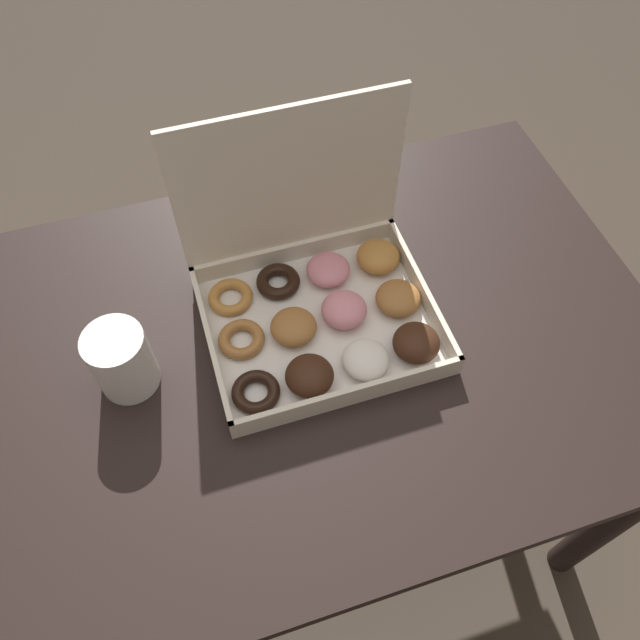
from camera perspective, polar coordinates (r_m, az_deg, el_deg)
ground_plane at (r=1.59m, az=-0.28°, el=-15.37°), size 8.00×8.00×0.00m
dining_table at (r=1.04m, az=-0.42°, el=-4.96°), size 1.07×0.74×0.70m
donut_box at (r=0.94m, az=0.15°, el=2.57°), size 0.34×0.29×0.30m
coffee_mug at (r=0.91m, az=-17.70°, el=-3.49°), size 0.09×0.09×0.11m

